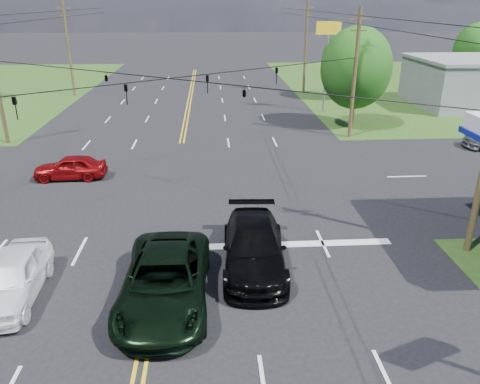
{
  "coord_description": "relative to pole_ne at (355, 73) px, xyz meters",
  "views": [
    {
      "loc": [
        2.22,
        -13.87,
        9.9
      ],
      "look_at": [
        3.48,
        6.0,
        1.73
      ],
      "focal_mm": 35.0,
      "sensor_mm": 36.0,
      "label": 1
    }
  ],
  "objects": [
    {
      "name": "ground",
      "position": [
        -13.0,
        -9.0,
        -4.92
      ],
      "size": [
        280.0,
        280.0,
        0.0
      ],
      "primitive_type": "plane",
      "color": "black",
      "rests_on": "ground"
    },
    {
      "name": "grass_ne",
      "position": [
        22.0,
        23.0,
        -4.92
      ],
      "size": [
        46.0,
        48.0,
        0.03
      ],
      "primitive_type": "cube",
      "color": "#264516",
      "rests_on": "ground"
    },
    {
      "name": "stop_bar",
      "position": [
        -8.0,
        -17.0,
        -4.92
      ],
      "size": [
        10.0,
        0.5,
        0.02
      ],
      "primitive_type": "cube",
      "color": "silver",
      "rests_on": "ground"
    },
    {
      "name": "pole_ne",
      "position": [
        0.0,
        0.0,
        0.0
      ],
      "size": [
        1.6,
        0.28,
        9.5
      ],
      "color": "#48391E",
      "rests_on": "ground"
    },
    {
      "name": "pole_left_far",
      "position": [
        -26.0,
        19.0,
        0.25
      ],
      "size": [
        1.6,
        0.28,
        10.0
      ],
      "color": "#48391E",
      "rests_on": "ground"
    },
    {
      "name": "pole_right_far",
      "position": [
        0.0,
        19.0,
        0.25
      ],
      "size": [
        1.6,
        0.28,
        10.0
      ],
      "color": "#48391E",
      "rests_on": "ground"
    },
    {
      "name": "span_wire_signals",
      "position": [
        -13.0,
        -9.0,
        1.08
      ],
      "size": [
        26.0,
        18.0,
        1.13
      ],
      "color": "black",
      "rests_on": "ground"
    },
    {
      "name": "power_lines",
      "position": [
        -13.0,
        -11.0,
        3.68
      ],
      "size": [
        26.04,
        100.0,
        0.64
      ],
      "color": "black",
      "rests_on": "ground"
    },
    {
      "name": "tree_right_a",
      "position": [
        1.0,
        3.0,
        -0.05
      ],
      "size": [
        5.7,
        5.7,
        8.18
      ],
      "color": "#48391E",
      "rests_on": "ground"
    },
    {
      "name": "tree_right_b",
      "position": [
        3.5,
        15.0,
        -0.7
      ],
      "size": [
        4.94,
        4.94,
        7.09
      ],
      "color": "#48391E",
      "rests_on": "ground"
    },
    {
      "name": "tree_far_r",
      "position": [
        21.0,
        21.0,
        -0.37
      ],
      "size": [
        5.32,
        5.32,
        7.63
      ],
      "color": "#48391E",
      "rests_on": "ground"
    },
    {
      "name": "pickup_dkgreen",
      "position": [
        -12.5,
        -20.91,
        -4.02
      ],
      "size": [
        3.12,
        6.49,
        1.79
      ],
      "primitive_type": "imported",
      "rotation": [
        0.0,
        0.0,
        -0.02
      ],
      "color": "black",
      "rests_on": "ground"
    },
    {
      "name": "suv_black",
      "position": [
        -9.2,
        -18.68,
        -4.05
      ],
      "size": [
        2.72,
        6.09,
        1.73
      ],
      "primitive_type": "imported",
      "rotation": [
        0.0,
        0.0,
        -0.05
      ],
      "color": "black",
      "rests_on": "ground"
    },
    {
      "name": "pickup_white",
      "position": [
        -17.97,
        -20.24,
        -4.09
      ],
      "size": [
        2.13,
        4.91,
        1.65
      ],
      "primitive_type": "imported",
      "rotation": [
        0.0,
        0.0,
        0.04
      ],
      "color": "white",
      "rests_on": "ground"
    },
    {
      "name": "sedan_red",
      "position": [
        -19.2,
        -8.0,
        -4.2
      ],
      "size": [
        4.22,
        1.78,
        1.42
      ],
      "primitive_type": "imported",
      "rotation": [
        0.0,
        0.0,
        -1.55
      ],
      "color": "maroon",
      "rests_on": "ground"
    },
    {
      "name": "polesign_ne",
      "position": [
        0.0,
        9.0,
        1.51
      ],
      "size": [
        2.26,
        0.26,
        8.21
      ],
      "color": "#A5A5AA",
      "rests_on": "ground"
    }
  ]
}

